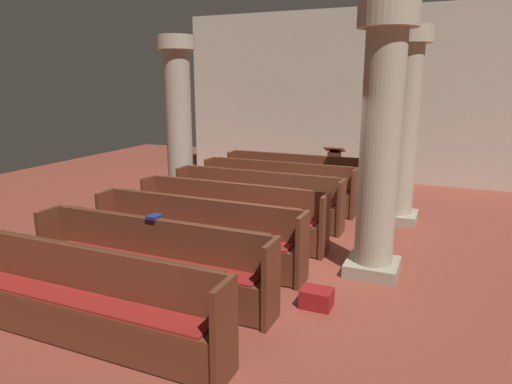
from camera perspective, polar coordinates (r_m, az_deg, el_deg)
name	(u,v)px	position (r m, az deg, el deg)	size (l,w,h in m)	color
ground_plane	(276,251)	(7.44, 2.48, -7.29)	(19.20, 19.20, 0.00)	brown
back_wall	(358,96)	(12.82, 12.56, 11.56)	(10.00, 0.16, 4.50)	beige
pew_row_0	(295,175)	(10.72, 4.90, 2.13)	(3.29, 0.46, 0.98)	brown
pew_row_1	(278,185)	(9.68, 2.78, 0.91)	(3.29, 0.46, 0.98)	brown
pew_row_2	(257,197)	(8.67, 0.16, -0.59)	(3.29, 0.47, 0.98)	brown
pew_row_3	(231,212)	(7.69, -3.13, -2.49)	(3.29, 0.46, 0.98)	brown
pew_row_4	(197,232)	(6.75, -7.38, -4.92)	(3.29, 0.46, 0.98)	brown
pew_row_5	(151,258)	(5.88, -12.99, -8.05)	(3.29, 0.47, 0.98)	brown
pew_row_6	(85,296)	(5.11, -20.55, -12.07)	(3.29, 0.46, 0.98)	brown
pillar_aisle_side	(403,124)	(9.00, 17.80, 8.05)	(0.83, 0.83, 3.61)	#9F967E
pillar_far_side	(179,117)	(10.49, -9.61, 9.23)	(0.83, 0.83, 3.61)	#9F967E
pillar_aisle_rear	(380,142)	(6.33, 15.22, 6.08)	(0.77, 0.77, 3.61)	#9F967E
lectern	(334,172)	(11.54, 9.64, 2.49)	(0.48, 0.45, 1.08)	#492215
hymn_book	(154,217)	(5.90, -12.54, -3.02)	(0.14, 0.19, 0.04)	navy
kneeler_box_red	(317,298)	(5.71, 7.55, -12.95)	(0.37, 0.28, 0.23)	maroon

